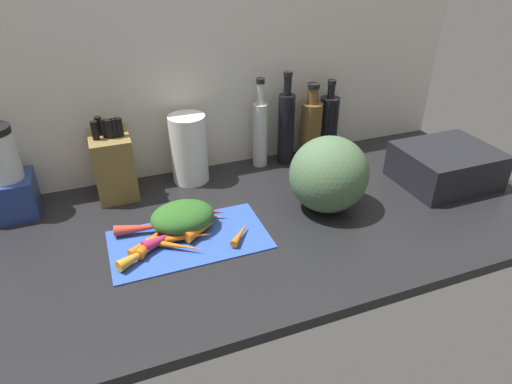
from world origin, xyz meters
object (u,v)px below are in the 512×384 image
(carrot_1, at_px, (175,245))
(blender_appliance, at_px, (6,179))
(carrot_9, at_px, (153,238))
(knife_block, at_px, (114,164))
(carrot_4, at_px, (182,238))
(carrot_6, at_px, (202,229))
(carrot_0, at_px, (154,238))
(dish_rack, at_px, (446,166))
(carrot_2, at_px, (207,211))
(carrot_8, at_px, (146,228))
(paper_towel_roll, at_px, (189,149))
(carrot_3, at_px, (205,215))
(carrot_7, at_px, (241,234))
(bottle_1, at_px, (286,126))
(carrot_5, at_px, (164,238))
(winter_squash, at_px, (329,174))
(bottle_0, at_px, (260,132))
(bottle_2, at_px, (311,128))
(bottle_3, at_px, (328,125))
(cutting_board, at_px, (189,239))
(carrot_10, at_px, (140,254))

(carrot_1, relative_size, blender_appliance, 0.57)
(carrot_9, bearing_deg, knife_block, 101.01)
(carrot_4, height_order, carrot_6, carrot_6)
(carrot_0, bearing_deg, dish_rack, 0.27)
(carrot_1, distance_m, carrot_2, 0.16)
(carrot_2, height_order, carrot_8, carrot_2)
(carrot_0, distance_m, carrot_9, 0.01)
(paper_towel_roll, bearing_deg, carrot_0, -119.32)
(carrot_3, height_order, blender_appliance, blender_appliance)
(carrot_1, bearing_deg, carrot_3, 44.00)
(carrot_7, bearing_deg, carrot_6, 152.10)
(paper_towel_roll, height_order, bottle_1, bottle_1)
(carrot_3, distance_m, dish_rack, 0.80)
(carrot_0, height_order, carrot_1, carrot_0)
(carrot_0, bearing_deg, carrot_5, -26.74)
(dish_rack, bearing_deg, carrot_9, 179.96)
(carrot_0, distance_m, carrot_6, 0.13)
(winter_squash, bearing_deg, carrot_1, -174.19)
(carrot_0, relative_size, bottle_0, 0.49)
(carrot_6, bearing_deg, carrot_5, -177.18)
(carrot_3, xyz_separation_m, winter_squash, (0.36, -0.06, 0.09))
(carrot_8, relative_size, carrot_9, 1.06)
(carrot_0, relative_size, carrot_9, 0.96)
(blender_appliance, height_order, bottle_0, bottle_0)
(bottle_2, bearing_deg, dish_rack, -44.46)
(carrot_0, bearing_deg, bottle_3, 25.60)
(knife_block, bearing_deg, carrot_7, -52.36)
(carrot_6, distance_m, carrot_7, 0.11)
(winter_squash, relative_size, dish_rack, 0.78)
(bottle_1, bearing_deg, carrot_4, -142.48)
(carrot_4, bearing_deg, carrot_3, 43.56)
(carrot_0, relative_size, bottle_1, 0.47)
(cutting_board, bearing_deg, carrot_7, -18.67)
(carrot_4, bearing_deg, carrot_9, 159.59)
(bottle_0, bearing_deg, carrot_8, -147.51)
(carrot_0, xyz_separation_m, bottle_3, (0.69, 0.33, 0.09))
(carrot_9, distance_m, bottle_1, 0.63)
(carrot_9, distance_m, carrot_10, 0.07)
(carrot_5, relative_size, carrot_6, 1.14)
(knife_block, distance_m, dish_rack, 1.05)
(carrot_2, bearing_deg, carrot_9, -158.95)
(carrot_5, height_order, bottle_1, bottle_1)
(cutting_board, distance_m, carrot_1, 0.06)
(carrot_0, xyz_separation_m, carrot_6, (0.13, -0.01, 0.00))
(carrot_9, xyz_separation_m, blender_appliance, (-0.35, 0.29, 0.10))
(carrot_4, distance_m, winter_squash, 0.45)
(bottle_3, bearing_deg, bottle_0, 179.07)
(bottle_1, bearing_deg, knife_block, -178.10)
(carrot_2, xyz_separation_m, bottle_3, (0.53, 0.26, 0.09))
(cutting_board, relative_size, carrot_6, 3.96)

